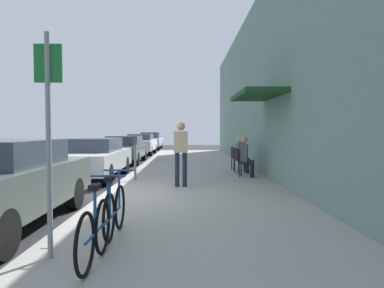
{
  "coord_description": "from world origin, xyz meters",
  "views": [
    {
      "loc": [
        1.99,
        -7.6,
        1.6
      ],
      "look_at": [
        2.23,
        7.82,
        0.99
      ],
      "focal_mm": 31.71,
      "sensor_mm": 36.0,
      "label": 1
    }
  ],
  "objects": [
    {
      "name": "bicycle_0",
      "position": [
        0.96,
        -3.67,
        0.48
      ],
      "size": [
        0.46,
        1.71,
        0.9
      ],
      "color": "black",
      "rests_on": "sidewalk_slab"
    },
    {
      "name": "building_facade",
      "position": [
        4.65,
        2.0,
        3.19
      ],
      "size": [
        1.4,
        32.0,
        6.39
      ],
      "color": "gray",
      "rests_on": "ground_plane"
    },
    {
      "name": "seated_patron_1",
      "position": [
        3.88,
        4.1,
        0.82
      ],
      "size": [
        0.47,
        0.42,
        1.29
      ],
      "color": "#232838",
      "rests_on": "sidewalk_slab"
    },
    {
      "name": "street_sign",
      "position": [
        0.4,
        -3.69,
        1.64
      ],
      "size": [
        0.32,
        0.06,
        2.6
      ],
      "color": "gray",
      "rests_on": "sidewalk_slab"
    },
    {
      "name": "pedestrian_standing",
      "position": [
        1.83,
        1.28,
        1.12
      ],
      "size": [
        0.36,
        0.22,
        1.7
      ],
      "color": "#232838",
      "rests_on": "sidewalk_slab"
    },
    {
      "name": "bicycle_1",
      "position": [
        0.98,
        -3.04,
        0.48
      ],
      "size": [
        0.46,
        1.71,
        0.9
      ],
      "color": "black",
      "rests_on": "sidewalk_slab"
    },
    {
      "name": "parked_car_2",
      "position": [
        -1.1,
        9.17,
        0.7
      ],
      "size": [
        1.8,
        4.4,
        1.33
      ],
      "color": "#47514C",
      "rests_on": "ground_plane"
    },
    {
      "name": "cafe_chair_0",
      "position": [
        3.82,
        3.19,
        0.62
      ],
      "size": [
        0.55,
        0.55,
        0.87
      ],
      "color": "black",
      "rests_on": "sidewalk_slab"
    },
    {
      "name": "parked_car_1",
      "position": [
        -1.1,
        3.59,
        0.71
      ],
      "size": [
        1.8,
        4.4,
        1.34
      ],
      "color": "#B7B7BC",
      "rests_on": "ground_plane"
    },
    {
      "name": "parking_meter",
      "position": [
        0.45,
        2.47,
        0.89
      ],
      "size": [
        0.12,
        0.1,
        1.32
      ],
      "color": "slate",
      "rests_on": "sidewalk_slab"
    },
    {
      "name": "parked_car_3",
      "position": [
        -1.1,
        15.11,
        0.72
      ],
      "size": [
        1.8,
        4.4,
        1.36
      ],
      "color": "silver",
      "rests_on": "ground_plane"
    },
    {
      "name": "parked_car_4",
      "position": [
        -1.1,
        21.35,
        0.75
      ],
      "size": [
        1.8,
        4.4,
        1.45
      ],
      "color": "silver",
      "rests_on": "ground_plane"
    },
    {
      "name": "seated_patron_0",
      "position": [
        3.88,
        3.17,
        0.82
      ],
      "size": [
        0.5,
        0.46,
        1.29
      ],
      "color": "#232838",
      "rests_on": "sidewalk_slab"
    },
    {
      "name": "ground_plane",
      "position": [
        0.0,
        0.0,
        0.0
      ],
      "size": [
        60.0,
        60.0,
        0.0
      ],
      "primitive_type": "plane",
      "color": "#2D2D30"
    },
    {
      "name": "cafe_chair_1",
      "position": [
        3.82,
        4.09,
        0.62
      ],
      "size": [
        0.51,
        0.51,
        0.87
      ],
      "color": "black",
      "rests_on": "sidewalk_slab"
    },
    {
      "name": "sidewalk_slab",
      "position": [
        2.25,
        2.0,
        0.06
      ],
      "size": [
        4.5,
        32.0,
        0.12
      ],
      "primitive_type": "cube",
      "color": "#9E9B93",
      "rests_on": "ground_plane"
    },
    {
      "name": "cafe_chair_2",
      "position": [
        3.82,
        5.02,
        0.62
      ],
      "size": [
        0.47,
        0.47,
        0.87
      ],
      "color": "black",
      "rests_on": "sidewalk_slab"
    }
  ]
}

